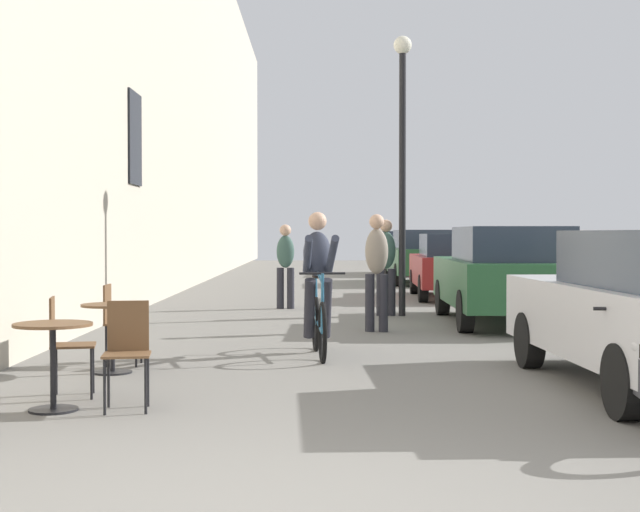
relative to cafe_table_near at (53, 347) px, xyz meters
The scene contains 15 objects.
building_facade_left 12.31m from the cafe_table_near, 97.35° to the left, with size 0.54×68.00×11.32m.
cafe_table_near is the anchor object (origin of this frame).
cafe_chair_near_toward_street 0.61m from the cafe_table_near, 96.98° to the left, with size 0.45×0.45×0.89m.
cafe_chair_near_toward_wall 0.60m from the cafe_table_near, ahead, with size 0.43×0.43×0.89m.
cafe_table_mid 2.00m from the cafe_table_near, 88.92° to the left, with size 0.64×0.64×0.72m.
cafe_chair_mid_toward_street 2.57m from the cafe_table_near, 90.86° to the left, with size 0.39×0.39×0.89m.
cyclist_on_bicycle 4.06m from the cafe_table_near, 57.44° to the left, with size 0.52×1.76×1.74m.
pedestrian_near 6.70m from the cafe_table_near, 62.84° to the left, with size 0.37×0.28×1.73m.
pedestrian_mid 9.20m from the cafe_table_near, 68.32° to the left, with size 0.35×0.25×1.69m.
pedestrian_far 10.18m from the cafe_table_near, 81.10° to the left, with size 0.35×0.26×1.62m.
street_lamp 9.61m from the cafe_table_near, 66.61° to the left, with size 0.32×0.32×4.90m.
parked_car_second 8.79m from the cafe_table_near, 53.75° to the left, with size 1.94×4.42×1.56m.
parked_car_third 13.85m from the cafe_table_near, 67.80° to the left, with size 1.85×4.11×1.44m.
parked_car_fourth 19.44m from the cafe_table_near, 74.38° to the left, with size 1.89×4.38×1.55m.
parked_car_fifth 24.98m from the cafe_table_near, 78.01° to the left, with size 1.94×4.35×1.53m.
Camera 1 is at (0.12, -4.48, 1.45)m, focal length 50.92 mm.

